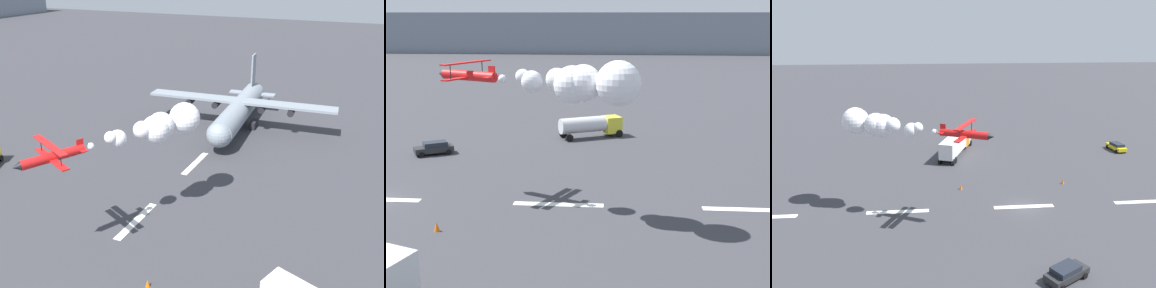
# 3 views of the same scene
# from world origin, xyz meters

# --- Properties ---
(runway_stripe_4) EXTENTS (8.00, 0.90, 0.01)m
(runway_stripe_4) POSITION_xyz_m (16.56, 0.00, 0.01)
(runway_stripe_4) COLOR white
(runway_stripe_4) RESTS_ON ground
(runway_stripe_5) EXTENTS (8.00, 0.90, 0.01)m
(runway_stripe_5) POSITION_xyz_m (33.12, 0.00, 0.01)
(runway_stripe_5) COLOR white
(runway_stripe_5) RESTS_ON ground
(cargo_transport_plane) EXTENTS (26.93, 33.04, 11.20)m
(cargo_transport_plane) POSITION_xyz_m (48.76, -1.16, 3.38)
(cargo_transport_plane) COLOR gray
(cargo_transport_plane) RESTS_ON ground
(stunt_biplane_red) EXTENTS (18.60, 11.35, 3.62)m
(stunt_biplane_red) POSITION_xyz_m (18.61, -2.24, 11.09)
(stunt_biplane_red) COLOR red
(traffic_cone_far) EXTENTS (0.44, 0.44, 0.75)m
(traffic_cone_far) POSITION_xyz_m (7.84, -6.51, 0.38)
(traffic_cone_far) COLOR orange
(traffic_cone_far) RESTS_ON ground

